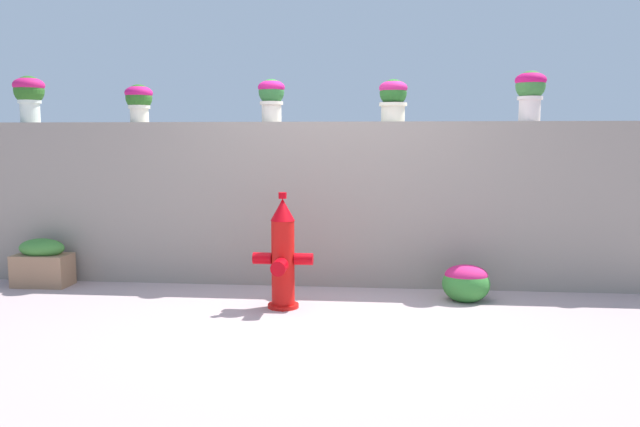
% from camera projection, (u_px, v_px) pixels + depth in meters
% --- Properties ---
extents(ground_plane, '(24.00, 24.00, 0.00)m').
position_uv_depth(ground_plane, '(320.00, 318.00, 4.85)').
color(ground_plane, '#A89192').
extents(stone_wall, '(6.77, 0.29, 1.52)m').
position_uv_depth(stone_wall, '(333.00, 204.00, 5.93)').
color(stone_wall, gray).
rests_on(stone_wall, ground).
extents(potted_plant_0, '(0.30, 0.30, 0.45)m').
position_uv_depth(potted_plant_0, '(29.00, 93.00, 6.14)').
color(potted_plant_0, silver).
rests_on(potted_plant_0, stone_wall).
extents(potted_plant_1, '(0.26, 0.26, 0.36)m').
position_uv_depth(potted_plant_1, '(139.00, 99.00, 5.97)').
color(potted_plant_1, beige).
rests_on(potted_plant_1, stone_wall).
extents(potted_plant_2, '(0.25, 0.25, 0.40)m').
position_uv_depth(potted_plant_2, '(271.00, 95.00, 5.88)').
color(potted_plant_2, beige).
rests_on(potted_plant_2, stone_wall).
extents(potted_plant_3, '(0.26, 0.26, 0.39)m').
position_uv_depth(potted_plant_3, '(393.00, 97.00, 5.76)').
color(potted_plant_3, beige).
rests_on(potted_plant_3, stone_wall).
extents(potted_plant_4, '(0.27, 0.27, 0.45)m').
position_uv_depth(potted_plant_4, '(530.00, 89.00, 5.61)').
color(potted_plant_4, silver).
rests_on(potted_plant_4, stone_wall).
extents(fire_hydrant, '(0.49, 0.39, 0.94)m').
position_uv_depth(fire_hydrant, '(283.00, 256.00, 5.10)').
color(fire_hydrant, red).
rests_on(fire_hydrant, ground).
extents(flower_bush_left, '(0.40, 0.36, 0.32)m').
position_uv_depth(flower_bush_left, '(466.00, 281.00, 5.36)').
color(flower_bush_left, '#368133').
rests_on(flower_bush_left, ground).
extents(planter_box, '(0.51, 0.29, 0.45)m').
position_uv_depth(planter_box, '(43.00, 263.00, 5.90)').
color(planter_box, '#977052').
rests_on(planter_box, ground).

